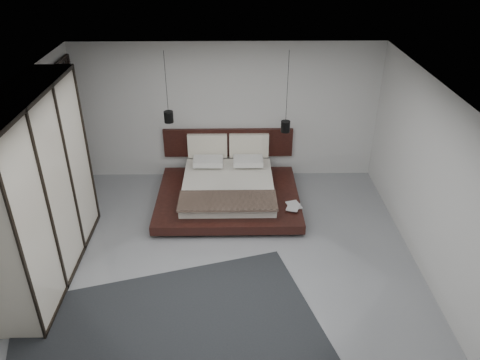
{
  "coord_description": "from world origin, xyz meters",
  "views": [
    {
      "loc": [
        0.11,
        -5.8,
        4.79
      ],
      "look_at": [
        0.21,
        1.2,
        0.86
      ],
      "focal_mm": 35.0,
      "sensor_mm": 36.0,
      "label": 1
    }
  ],
  "objects_px": {
    "lattice_screen": "(72,129)",
    "pendant_left": "(169,117)",
    "wardrobe": "(36,190)",
    "bed": "(228,188)",
    "rug": "(170,346)",
    "pendant_right": "(285,126)"
  },
  "relations": [
    {
      "from": "lattice_screen",
      "to": "bed",
      "type": "relative_size",
      "value": 0.98
    },
    {
      "from": "lattice_screen",
      "to": "pendant_left",
      "type": "xyz_separation_m",
      "value": [
        1.86,
        -0.13,
        0.28
      ]
    },
    {
      "from": "bed",
      "to": "pendant_right",
      "type": "xyz_separation_m",
      "value": [
        1.09,
        0.4,
        1.1
      ]
    },
    {
      "from": "wardrobe",
      "to": "bed",
      "type": "bearing_deg",
      "value": 36.05
    },
    {
      "from": "pendant_right",
      "to": "rug",
      "type": "distance_m",
      "value": 4.54
    },
    {
      "from": "pendant_right",
      "to": "wardrobe",
      "type": "bearing_deg",
      "value": -147.97
    },
    {
      "from": "rug",
      "to": "pendant_left",
      "type": "bearing_deg",
      "value": 95.32
    },
    {
      "from": "pendant_left",
      "to": "wardrobe",
      "type": "relative_size",
      "value": 0.46
    },
    {
      "from": "lattice_screen",
      "to": "bed",
      "type": "height_order",
      "value": "lattice_screen"
    },
    {
      "from": "pendant_left",
      "to": "wardrobe",
      "type": "height_order",
      "value": "wardrobe"
    },
    {
      "from": "wardrobe",
      "to": "rug",
      "type": "relative_size",
      "value": 0.72
    },
    {
      "from": "wardrobe",
      "to": "rug",
      "type": "height_order",
      "value": "wardrobe"
    },
    {
      "from": "bed",
      "to": "lattice_screen",
      "type": "bearing_deg",
      "value": 169.68
    },
    {
      "from": "lattice_screen",
      "to": "pendant_left",
      "type": "bearing_deg",
      "value": -4.09
    },
    {
      "from": "bed",
      "to": "wardrobe",
      "type": "relative_size",
      "value": 0.92
    },
    {
      "from": "bed",
      "to": "pendant_left",
      "type": "height_order",
      "value": "pendant_left"
    },
    {
      "from": "lattice_screen",
      "to": "wardrobe",
      "type": "distance_m",
      "value": 2.51
    },
    {
      "from": "pendant_left",
      "to": "pendant_right",
      "type": "height_order",
      "value": "same"
    },
    {
      "from": "pendant_right",
      "to": "wardrobe",
      "type": "height_order",
      "value": "wardrobe"
    },
    {
      "from": "pendant_left",
      "to": "rug",
      "type": "xyz_separation_m",
      "value": [
        0.37,
        -3.93,
        -1.58
      ]
    },
    {
      "from": "pendant_right",
      "to": "rug",
      "type": "xyz_separation_m",
      "value": [
        -1.81,
        -3.93,
        -1.37
      ]
    },
    {
      "from": "pendant_left",
      "to": "wardrobe",
      "type": "bearing_deg",
      "value": -124.23
    }
  ]
}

